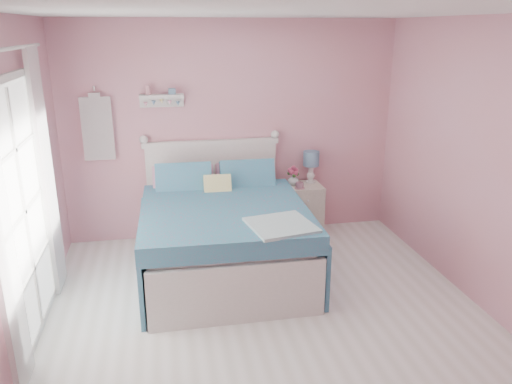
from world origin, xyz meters
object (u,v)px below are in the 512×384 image
object	(u,v)px
bed	(223,235)
nightstand	(303,209)
vase	(293,180)
teacup	(300,185)
table_lamp	(311,161)

from	to	relation	value
bed	nightstand	xyz separation A→B (m)	(1.11, 0.81, -0.09)
vase	teacup	size ratio (longest dim) A/B	1.48
bed	teacup	bearing A→B (deg)	35.48
teacup	nightstand	bearing A→B (deg)	55.25
nightstand	teacup	distance (m)	0.39
vase	table_lamp	bearing A→B (deg)	17.67
bed	teacup	size ratio (longest dim) A/B	21.83
bed	vase	xyz separation A→B (m)	(0.98, 0.83, 0.31)
table_lamp	vase	xyz separation A→B (m)	(-0.25, -0.08, -0.20)
nightstand	teacup	size ratio (longest dim) A/B	6.65
vase	teacup	xyz separation A→B (m)	(0.04, -0.14, -0.03)
vase	bed	bearing A→B (deg)	-139.69
vase	teacup	world-z (taller)	vase
teacup	bed	bearing A→B (deg)	-145.98
table_lamp	teacup	world-z (taller)	table_lamp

